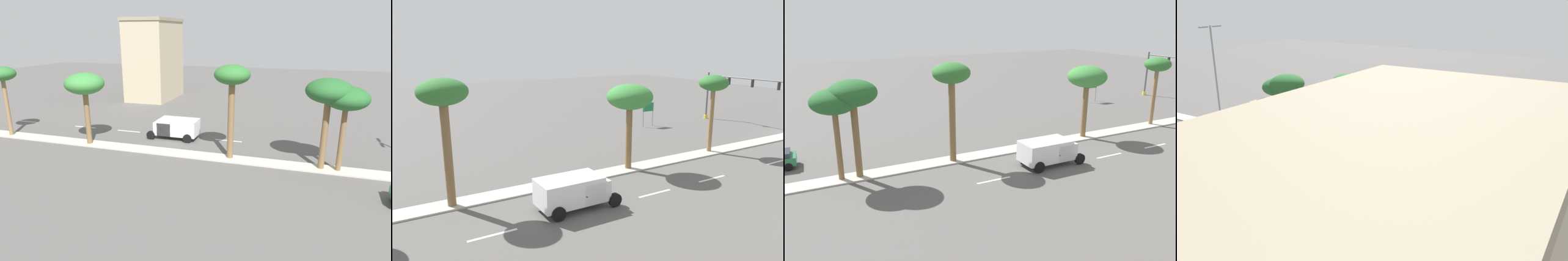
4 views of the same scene
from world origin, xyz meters
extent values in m
plane|color=#565451|center=(0.00, 38.04, 0.00)|extent=(160.00, 160.00, 0.00)
cube|color=#B7B2A3|center=(0.00, 48.91, 0.06)|extent=(1.80, 97.83, 0.12)
cube|color=silver|center=(-5.19, 19.59, 0.01)|extent=(0.20, 2.80, 0.01)
cube|color=silver|center=(-5.19, 25.38, 0.01)|extent=(0.20, 2.80, 0.01)
cube|color=silver|center=(-5.19, 36.95, 0.01)|extent=(0.20, 2.80, 0.01)
cube|color=gray|center=(-24.60, 20.13, 12.79)|extent=(10.66, 6.76, 0.50)
cylinder|color=brown|center=(0.06, 23.82, 2.80)|extent=(0.52, 0.52, 5.35)
ellipsoid|color=#387F38|center=(0.06, 23.82, 6.13)|extent=(3.76, 3.76, 2.07)
cylinder|color=brown|center=(-0.22, 38.12, 3.52)|extent=(0.54, 0.54, 6.81)
ellipsoid|color=#2D6B2D|center=(-0.22, 38.12, 7.47)|extent=(3.06, 3.06, 1.68)
cylinder|color=brown|center=(-0.07, 45.76, 3.01)|extent=(0.50, 0.50, 5.78)
ellipsoid|color=#235B28|center=(-0.07, 45.76, 6.52)|extent=(3.55, 3.55, 1.95)
cylinder|color=brown|center=(-0.01, 47.07, 2.78)|extent=(0.41, 0.41, 5.32)
ellipsoid|color=#235B28|center=(-0.01, 47.07, 6.02)|extent=(3.34, 3.34, 1.84)
cylinder|color=gray|center=(0.10, 56.95, 6.02)|extent=(0.20, 0.20, 11.81)
cube|color=gray|center=(-0.80, 56.95, 11.78)|extent=(1.10, 0.24, 0.16)
cube|color=gray|center=(1.00, 56.95, 11.78)|extent=(1.10, 0.24, 0.16)
cube|color=tan|center=(8.68, 58.43, 0.64)|extent=(1.87, 4.08, 0.63)
cube|color=#262B33|center=(8.69, 57.93, 1.17)|extent=(1.64, 2.26, 0.44)
cylinder|color=black|center=(7.80, 59.81, 0.32)|extent=(0.24, 0.65, 0.64)
cylinder|color=black|center=(9.47, 59.87, 0.32)|extent=(0.24, 0.65, 0.64)
cylinder|color=black|center=(7.89, 57.00, 0.32)|extent=(0.24, 0.65, 0.64)
cylinder|color=black|center=(9.55, 57.05, 0.32)|extent=(0.24, 0.65, 0.64)
cube|color=#287047|center=(4.86, 51.88, 0.66)|extent=(2.20, 4.14, 0.68)
cube|color=#262B33|center=(4.82, 51.38, 1.19)|extent=(1.89, 2.32, 0.38)
cylinder|color=black|center=(4.02, 53.35, 0.32)|extent=(0.26, 0.65, 0.64)
cylinder|color=black|center=(5.87, 53.23, 0.32)|extent=(0.26, 0.65, 0.64)
cylinder|color=black|center=(3.84, 50.54, 0.32)|extent=(0.26, 0.65, 0.64)
cylinder|color=black|center=(5.69, 50.42, 0.32)|extent=(0.26, 0.65, 0.64)
cube|color=silver|center=(-4.40, 30.25, 1.13)|extent=(2.24, 1.92, 1.36)
cube|color=silver|center=(-4.40, 31.76, 1.28)|extent=(2.24, 4.09, 1.66)
cylinder|color=black|center=(-3.28, 29.02, 0.45)|extent=(0.28, 0.90, 0.90)
cylinder|color=black|center=(-5.52, 29.02, 0.45)|extent=(0.28, 0.90, 0.90)
cylinder|color=black|center=(-3.28, 33.08, 0.45)|extent=(0.28, 0.90, 0.90)
cylinder|color=black|center=(-5.52, 33.08, 0.45)|extent=(0.28, 0.90, 0.90)
camera|label=1|loc=(27.20, 43.47, 10.85)|focal=30.49mm
camera|label=2|loc=(-23.94, 41.97, 10.25)|focal=34.25mm
camera|label=3|loc=(-28.76, 50.16, 11.99)|focal=36.02mm
camera|label=4|loc=(-31.69, 16.38, 15.39)|focal=38.44mm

